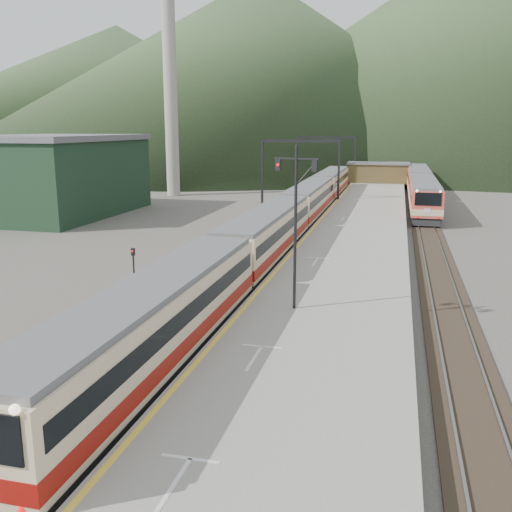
# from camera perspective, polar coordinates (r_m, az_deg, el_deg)

# --- Properties ---
(ground) EXTENTS (400.00, 400.00, 0.00)m
(ground) POSITION_cam_1_polar(r_m,az_deg,el_deg) (18.39, -17.36, -18.60)
(ground) COLOR #47423D
(ground) RESTS_ON ground
(track_main) EXTENTS (2.60, 200.00, 0.23)m
(track_main) POSITION_cam_1_polar(r_m,az_deg,el_deg) (54.74, 4.65, 2.89)
(track_main) COLOR black
(track_main) RESTS_ON ground
(track_far) EXTENTS (2.60, 200.00, 0.23)m
(track_far) POSITION_cam_1_polar(r_m,az_deg,el_deg) (55.74, -0.44, 3.12)
(track_far) COLOR black
(track_far) RESTS_ON ground
(track_second) EXTENTS (2.60, 200.00, 0.23)m
(track_second) POSITION_cam_1_polar(r_m,az_deg,el_deg) (54.12, 16.76, 2.28)
(track_second) COLOR black
(track_second) RESTS_ON ground
(platform) EXTENTS (8.00, 100.00, 1.00)m
(platform) POSITION_cam_1_polar(r_m,az_deg,el_deg) (52.09, 10.39, 2.71)
(platform) COLOR gray
(platform) RESTS_ON ground
(gantry_near) EXTENTS (9.55, 0.25, 8.00)m
(gantry_near) POSITION_cam_1_polar(r_m,az_deg,el_deg) (69.30, 4.43, 9.56)
(gantry_near) COLOR black
(gantry_near) RESTS_ON ground
(gantry_far) EXTENTS (9.55, 0.25, 8.00)m
(gantry_far) POSITION_cam_1_polar(r_m,az_deg,el_deg) (94.02, 7.01, 10.33)
(gantry_far) COLOR black
(gantry_far) RESTS_ON ground
(warehouse) EXTENTS (14.50, 20.50, 8.60)m
(warehouse) POSITION_cam_1_polar(r_m,az_deg,el_deg) (66.48, -19.75, 7.63)
(warehouse) COLOR #18301F
(warehouse) RESTS_ON ground
(smokestack) EXTENTS (1.80, 1.80, 30.00)m
(smokestack) POSITION_cam_1_polar(r_m,az_deg,el_deg) (81.43, -8.57, 16.56)
(smokestack) COLOR #9E998E
(smokestack) RESTS_ON ground
(station_shed) EXTENTS (9.40, 4.40, 3.10)m
(station_shed) POSITION_cam_1_polar(r_m,az_deg,el_deg) (91.54, 12.11, 8.19)
(station_shed) COLOR #4F4224
(station_shed) RESTS_ON platform
(hill_a) EXTENTS (180.00, 180.00, 60.00)m
(hill_a) POSITION_cam_1_polar(r_m,az_deg,el_deg) (209.99, 0.49, 18.37)
(hill_a) COLOR #2D4123
(hill_a) RESTS_ON ground
(hill_b) EXTENTS (220.00, 220.00, 75.00)m
(hill_b) POSITION_cam_1_polar(r_m,az_deg,el_deg) (245.79, 19.90, 18.59)
(hill_b) COLOR #2D4123
(hill_b) RESTS_ON ground
(hill_d) EXTENTS (200.00, 200.00, 55.00)m
(hill_d) POSITION_cam_1_polar(r_m,az_deg,el_deg) (284.62, -13.51, 16.05)
(hill_d) COLOR #2D4123
(hill_d) RESTS_ON ground
(main_train) EXTENTS (2.80, 76.85, 3.42)m
(main_train) POSITION_cam_1_polar(r_m,az_deg,el_deg) (49.23, 3.67, 4.01)
(main_train) COLOR beige
(main_train) RESTS_ON track_main
(second_train) EXTENTS (2.94, 40.03, 3.59)m
(second_train) POSITION_cam_1_polar(r_m,az_deg,el_deg) (75.91, 16.13, 6.68)
(second_train) COLOR #D74C3D
(second_train) RESTS_ON track_second
(signal_mast) EXTENTS (2.15, 0.70, 7.62)m
(signal_mast) POSITION_cam_1_polar(r_m,az_deg,el_deg) (26.20, 3.98, 4.44)
(signal_mast) COLOR black
(signal_mast) RESTS_ON platform
(short_signal_b) EXTENTS (0.23, 0.17, 2.27)m
(short_signal_b) POSITION_cam_1_polar(r_m,az_deg,el_deg) (40.41, -3.65, 1.41)
(short_signal_b) COLOR black
(short_signal_b) RESTS_ON ground
(short_signal_c) EXTENTS (0.24, 0.19, 2.27)m
(short_signal_c) POSITION_cam_1_polar(r_m,az_deg,el_deg) (35.33, -12.16, -0.51)
(short_signal_c) COLOR black
(short_signal_c) RESTS_ON ground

